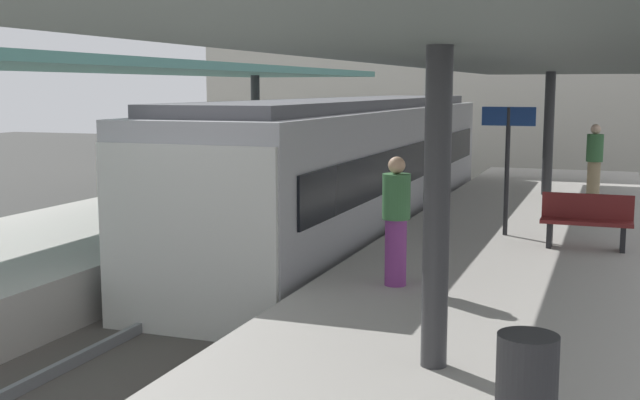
# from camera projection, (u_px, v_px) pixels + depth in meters

# --- Properties ---
(ground_plane) EXTENTS (80.00, 80.00, 0.00)m
(ground_plane) POSITION_uv_depth(u_px,v_px,m) (271.00, 301.00, 13.35)
(ground_plane) COLOR #383835
(platform_left) EXTENTS (4.40, 28.00, 1.00)m
(platform_left) POSITION_uv_depth(u_px,v_px,m) (79.00, 255.00, 14.58)
(platform_left) COLOR #ADA8A0
(platform_left) RESTS_ON ground_plane
(platform_right) EXTENTS (4.40, 28.00, 1.00)m
(platform_right) POSITION_uv_depth(u_px,v_px,m) (502.00, 292.00, 11.98)
(platform_right) COLOR #ADA8A0
(platform_right) RESTS_ON ground_plane
(track_ballast) EXTENTS (3.20, 28.00, 0.20)m
(track_ballast) POSITION_uv_depth(u_px,v_px,m) (270.00, 295.00, 13.33)
(track_ballast) COLOR #4C4742
(track_ballast) RESTS_ON ground_plane
(rail_near_side) EXTENTS (0.08, 28.00, 0.14)m
(rail_near_side) POSITION_uv_depth(u_px,v_px,m) (231.00, 282.00, 13.56)
(rail_near_side) COLOR slate
(rail_near_side) RESTS_ON track_ballast
(rail_far_side) EXTENTS (0.08, 28.00, 0.14)m
(rail_far_side) POSITION_uv_depth(u_px,v_px,m) (311.00, 289.00, 13.06)
(rail_far_side) COLOR slate
(rail_far_side) RESTS_ON track_ballast
(commuter_train) EXTENTS (2.78, 14.44, 3.10)m
(commuter_train) POSITION_uv_depth(u_px,v_px,m) (352.00, 172.00, 17.21)
(commuter_train) COLOR #ADADB2
(commuter_train) RESTS_ON track_ballast
(canopy_left) EXTENTS (4.18, 21.00, 3.02)m
(canopy_left) POSITION_uv_depth(u_px,v_px,m) (117.00, 68.00, 15.40)
(canopy_left) COLOR #333335
(canopy_left) RESTS_ON platform_left
(canopy_right) EXTENTS (4.18, 21.00, 3.06)m
(canopy_right) POSITION_uv_depth(u_px,v_px,m) (521.00, 61.00, 12.80)
(canopy_right) COLOR #333335
(canopy_right) RESTS_ON platform_right
(platform_bench) EXTENTS (1.40, 0.41, 0.86)m
(platform_bench) POSITION_uv_depth(u_px,v_px,m) (587.00, 219.00, 12.65)
(platform_bench) COLOR black
(platform_bench) RESTS_ON platform_right
(platform_sign) EXTENTS (0.90, 0.08, 2.21)m
(platform_sign) POSITION_uv_depth(u_px,v_px,m) (508.00, 141.00, 13.63)
(platform_sign) COLOR #262628
(platform_sign) RESTS_ON platform_right
(litter_bin) EXTENTS (0.44, 0.44, 0.80)m
(litter_bin) POSITION_uv_depth(u_px,v_px,m) (527.00, 389.00, 5.71)
(litter_bin) COLOR #2D2D30
(litter_bin) RESTS_ON platform_right
(passenger_near_bench) EXTENTS (0.36, 0.36, 1.67)m
(passenger_near_bench) POSITION_uv_depth(u_px,v_px,m) (396.00, 219.00, 10.22)
(passenger_near_bench) COLOR #7A337A
(passenger_near_bench) RESTS_ON platform_right
(passenger_mid_platform) EXTENTS (0.36, 0.36, 1.73)m
(passenger_mid_platform) POSITION_uv_depth(u_px,v_px,m) (594.00, 162.00, 17.73)
(passenger_mid_platform) COLOR #998460
(passenger_mid_platform) RESTS_ON platform_right
(station_building_backdrop) EXTENTS (18.00, 6.00, 11.00)m
(station_building_backdrop) POSITION_uv_depth(u_px,v_px,m) (444.00, 37.00, 31.59)
(station_building_backdrop) COLOR beige
(station_building_backdrop) RESTS_ON ground_plane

